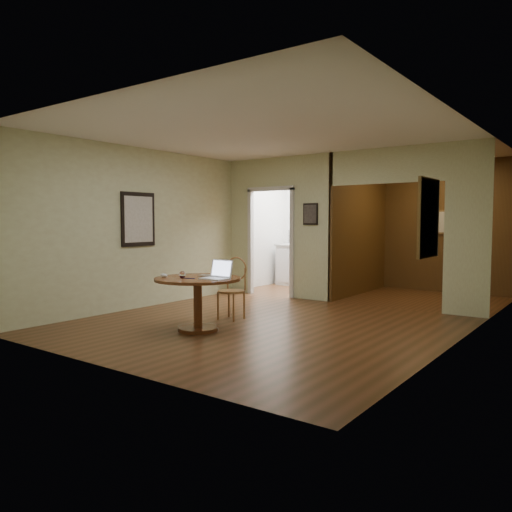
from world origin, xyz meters
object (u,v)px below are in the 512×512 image
Objects in this scene: closed_laptop at (209,276)px; dining_table at (198,291)px; chair at (233,285)px; open_laptop at (218,274)px.

dining_table is at bearing -151.26° from closed_laptop.
chair is at bearing 93.72° from closed_laptop.
chair is at bearing 118.64° from open_laptop.
closed_laptop reaches higher than dining_table.
chair is 1.03m from open_laptop.
open_laptop is 1.04× the size of closed_laptop.
dining_table is 3.22× the size of open_laptop.
chair is 2.61× the size of open_laptop.
open_laptop is (0.32, 0.04, 0.25)m from dining_table.
chair reaches higher than dining_table.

